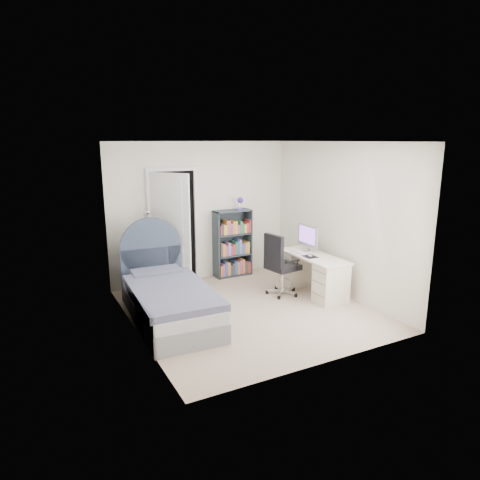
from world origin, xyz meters
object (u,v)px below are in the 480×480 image
floor_lamp (147,257)px  bookcase (233,246)px  bed (168,298)px  office_chair (279,262)px  desk (313,272)px  nightstand (146,272)px

floor_lamp → bookcase: bearing=-0.3°
bookcase → bed: bearing=-141.9°
bed → floor_lamp: (0.10, 1.37, 0.27)m
bookcase → office_chair: 1.33m
bed → desk: size_ratio=1.63×
floor_lamp → office_chair: floor_lamp is taller
nightstand → bed: bearing=-91.2°
bookcase → desk: (0.75, -1.48, -0.21)m
bed → bookcase: bookcase is taller
nightstand → bookcase: size_ratio=0.36×
bed → office_chair: 1.94m
bookcase → office_chair: bearing=-82.0°
bed → floor_lamp: bearing=85.9°
nightstand → bookcase: bearing=4.9°
floor_lamp → nightstand: bearing=-115.7°
bed → nightstand: (0.03, 1.22, 0.05)m
bed → nightstand: size_ratio=4.09×
floor_lamp → desk: size_ratio=1.03×
nightstand → desk: bearing=-28.3°
nightstand → bookcase: bookcase is taller
floor_lamp → bookcase: 1.64m
nightstand → floor_lamp: floor_lamp is taller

